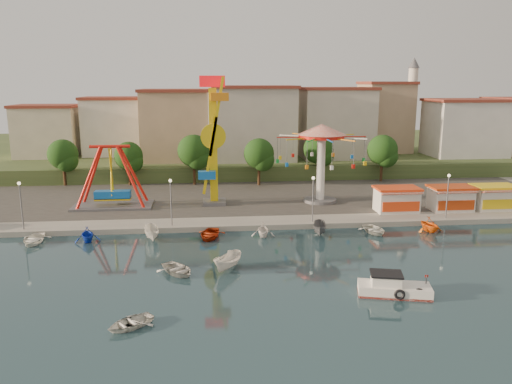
{
  "coord_description": "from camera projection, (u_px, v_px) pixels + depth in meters",
  "views": [
    {
      "loc": [
        -3.8,
        -41.43,
        16.23
      ],
      "look_at": [
        1.57,
        14.0,
        4.0
      ],
      "focal_mm": 35.0,
      "sensor_mm": 36.0,
      "label": 1
    }
  ],
  "objects": [
    {
      "name": "moored_boat_0",
      "position": [
        33.0,
        239.0,
        51.49
      ],
      "size": [
        2.87,
        4.01,
        0.83
      ],
      "primitive_type": "imported",
      "rotation": [
        0.0,
        0.0,
        -0.0
      ],
      "color": "white",
      "rests_on": "ground"
    },
    {
      "name": "building_4",
      "position": [
        328.0,
        129.0,
        95.03
      ],
      "size": [
        10.75,
        9.23,
        9.24
      ],
      "primitive_type": "cube",
      "color": "beige",
      "rests_on": "hill_terrace"
    },
    {
      "name": "moored_boat_4",
      "position": [
        263.0,
        230.0,
        53.66
      ],
      "size": [
        2.77,
        3.13,
        1.54
      ],
      "primitive_type": "imported",
      "rotation": [
        0.0,
        0.0,
        -0.09
      ],
      "color": "white",
      "rests_on": "ground"
    },
    {
      "name": "building_5",
      "position": [
        399.0,
        124.0,
        94.25
      ],
      "size": [
        12.77,
        10.96,
        11.21
      ],
      "primitive_type": "cube",
      "color": "tan",
      "rests_on": "hill_terrace"
    },
    {
      "name": "booth_right",
      "position": [
        494.0,
        197.0,
        62.69
      ],
      "size": [
        5.4,
        3.78,
        3.08
      ],
      "color": "white",
      "rests_on": "quay_deck"
    },
    {
      "name": "booth_mid",
      "position": [
        451.0,
        198.0,
        62.15
      ],
      "size": [
        5.4,
        3.78,
        3.08
      ],
      "color": "white",
      "rests_on": "quay_deck"
    },
    {
      "name": "moored_boat_3",
      "position": [
        210.0,
        234.0,
        53.19
      ],
      "size": [
        3.74,
        4.66,
        0.86
      ],
      "primitive_type": "imported",
      "rotation": [
        0.0,
        0.0,
        -0.21
      ],
      "color": "#A82C0D",
      "rests_on": "ground"
    },
    {
      "name": "booth_left",
      "position": [
        397.0,
        199.0,
        61.5
      ],
      "size": [
        5.4,
        3.78,
        3.08
      ],
      "color": "white",
      "rests_on": "quay_deck"
    },
    {
      "name": "building_1",
      "position": [
        111.0,
        133.0,
        90.49
      ],
      "size": [
        12.33,
        9.01,
        8.63
      ],
      "primitive_type": "cube",
      "color": "silver",
      "rests_on": "hill_terrace"
    },
    {
      "name": "quay_deck",
      "position": [
        226.0,
        161.0,
        104.33
      ],
      "size": [
        200.0,
        100.0,
        0.6
      ],
      "primitive_type": "cube",
      "color": "#9E998E",
      "rests_on": "ground"
    },
    {
      "name": "tree_3",
      "position": [
        259.0,
        154.0,
        76.71
      ],
      "size": [
        4.68,
        4.68,
        7.32
      ],
      "color": "#382314",
      "rests_on": "quay_deck"
    },
    {
      "name": "tree_4",
      "position": [
        319.0,
        149.0,
        80.52
      ],
      "size": [
        4.86,
        4.86,
        7.6
      ],
      "color": "#382314",
      "rests_on": "quay_deck"
    },
    {
      "name": "moored_boat_5",
      "position": [
        320.0,
        228.0,
        54.26
      ],
      "size": [
        2.16,
        3.91,
        1.43
      ],
      "primitive_type": "imported",
      "rotation": [
        0.0,
        0.0,
        -0.22
      ],
      "color": "#5D5E63",
      "rests_on": "ground"
    },
    {
      "name": "ground",
      "position": [
        254.0,
        270.0,
        44.12
      ],
      "size": [
        200.0,
        200.0,
        0.0
      ],
      "primitive_type": "plane",
      "color": "#132936",
      "rests_on": "ground"
    },
    {
      "name": "building_3",
      "position": [
        260.0,
        131.0,
        90.46
      ],
      "size": [
        12.59,
        10.5,
        9.2
      ],
      "primitive_type": "cube",
      "color": "beige",
      "rests_on": "hill_terrace"
    },
    {
      "name": "tree_2",
      "position": [
        194.0,
        151.0,
        77.1
      ],
      "size": [
        5.02,
        5.02,
        7.85
      ],
      "color": "#382314",
      "rests_on": "quay_deck"
    },
    {
      "name": "moored_boat_1",
      "position": [
        87.0,
        234.0,
        51.92
      ],
      "size": [
        3.32,
        3.6,
        1.57
      ],
      "primitive_type": "imported",
      "rotation": [
        0.0,
        0.0,
        0.29
      ],
      "color": "#1639C6",
      "rests_on": "ground"
    },
    {
      "name": "tree_1",
      "position": [
        129.0,
        156.0,
        76.73
      ],
      "size": [
        4.35,
        4.35,
        6.8
      ],
      "color": "#382314",
      "rests_on": "quay_deck"
    },
    {
      "name": "pirate_ship_ride",
      "position": [
        112.0,
        178.0,
        63.45
      ],
      "size": [
        10.0,
        5.0,
        8.0
      ],
      "color": "#59595E",
      "rests_on": "quay_deck"
    },
    {
      "name": "lamp_post_3",
      "position": [
        447.0,
        197.0,
        58.35
      ],
      "size": [
        0.14,
        0.14,
        5.0
      ],
      "primitive_type": "cylinder",
      "color": "#59595E",
      "rests_on": "quay_deck"
    },
    {
      "name": "wave_swinger",
      "position": [
        321.0,
        145.0,
        65.32
      ],
      "size": [
        11.6,
        11.6,
        10.4
      ],
      "color": "#59595E",
      "rests_on": "quay_deck"
    },
    {
      "name": "building_6",
      "position": [
        463.0,
        121.0,
        93.72
      ],
      "size": [
        8.23,
        8.98,
        12.36
      ],
      "primitive_type": "cube",
      "color": "silver",
      "rests_on": "hill_terrace"
    },
    {
      "name": "tree_0",
      "position": [
        63.0,
        154.0,
        76.44
      ],
      "size": [
        4.6,
        4.6,
        7.19
      ],
      "color": "#382314",
      "rests_on": "quay_deck"
    },
    {
      "name": "hill_terrace",
      "position": [
        225.0,
        152.0,
        108.93
      ],
      "size": [
        200.0,
        60.0,
        3.0
      ],
      "primitive_type": "cube",
      "color": "#384C26",
      "rests_on": "ground"
    },
    {
      "name": "lamp_post_1",
      "position": [
        171.0,
        204.0,
        55.34
      ],
      "size": [
        0.14,
        0.14,
        5.0
      ],
      "primitive_type": "cylinder",
      "color": "#59595E",
      "rests_on": "quay_deck"
    },
    {
      "name": "lamp_post_0",
      "position": [
        22.0,
        207.0,
        53.83
      ],
      "size": [
        0.14,
        0.14,
        5.0
      ],
      "primitive_type": "cylinder",
      "color": "#59595E",
      "rests_on": "quay_deck"
    },
    {
      "name": "rowboat_a",
      "position": [
        178.0,
        269.0,
        43.22
      ],
      "size": [
        4.45,
        4.72,
        0.8
      ],
      "primitive_type": "imported",
      "rotation": [
        0.0,
        0.0,
        0.61
      ],
      "color": "silver",
      "rests_on": "ground"
    },
    {
      "name": "building_7",
      "position": [
        507.0,
        128.0,
        100.02
      ],
      "size": [
        11.59,
        10.93,
        8.76
      ],
      "primitive_type": "cube",
      "color": "beige",
      "rests_on": "hill_terrace"
    },
    {
      "name": "rowboat_b",
      "position": [
        130.0,
        323.0,
        33.76
      ],
      "size": [
        4.04,
        3.89,
        0.68
      ],
      "primitive_type": "imported",
      "rotation": [
        0.0,
        0.0,
        -0.9
      ],
      "color": "silver",
      "rests_on": "ground"
    },
    {
      "name": "tree_5",
      "position": [
        382.0,
        150.0,
        79.7
      ],
      "size": [
        4.83,
        4.83,
        7.54
      ],
      "color": "#382314",
      "rests_on": "quay_deck"
    },
    {
      "name": "minaret",
      "position": [
        412.0,
        102.0,
        97.32
      ],
      "size": [
        2.8,
        2.8,
        18.0
      ],
      "color": "silver",
      "rests_on": "hill_terrace"
    },
    {
      "name": "moored_boat_7",
      "position": [
        429.0,
        224.0,
        55.4
      ],
      "size": [
        3.4,
        3.73,
        1.68
      ],
      "primitive_type": "imported",
      "rotation": [
        0.0,
        0.0,
        0.23
      ],
      "color": "orange",
      "rests_on": "ground"
    },
    {
      "name": "building_2",
      "position": [
        184.0,
        125.0,
        92.01
      ],
      "size": [
        11.95,
        9.28,
        11.23
      ],
      "primitive_type": "cube",
      "color": "tan",
      "rests_on": "hill_terrace"
    },
    {
      "name": "skiff",
      "position": [
        228.0,
        262.0,
        44.01
      ],
      "size": [
        3.35,
        4.01,
        1.49
      ],
      "primitive_type": "imported",
      "rotation": [
        0.0,
        0.0,
        -0.59
      ],
      "color": "silver",
      "rests_on": "ground"
    },
    {
      "name": "moored_boat_2",
      "position": [
        152.0,
        233.0,
        52.56
      ],
      "size": [
        2.14,
        4.01,
        1.47
      ],
      "primitive_type": "imported",
      "rotation": [
        0.0,
        0.0,
        0.2
      ],
      "color": "silver",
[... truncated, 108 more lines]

